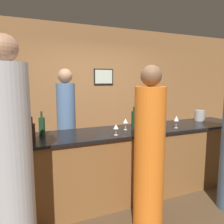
# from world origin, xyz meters

# --- Properties ---
(ground_plane) EXTENTS (14.00, 14.00, 0.00)m
(ground_plane) POSITION_xyz_m (0.00, 0.00, 0.00)
(ground_plane) COLOR #4C3823
(back_wall) EXTENTS (8.00, 0.08, 2.80)m
(back_wall) POSITION_xyz_m (0.00, 1.83, 1.40)
(back_wall) COLOR olive
(back_wall) RESTS_ON ground_plane
(bar_counter) EXTENTS (3.62, 0.71, 0.98)m
(bar_counter) POSITION_xyz_m (0.00, 0.00, 0.49)
(bar_counter) COLOR brown
(bar_counter) RESTS_ON ground_plane
(bartender) EXTENTS (0.29, 0.29, 1.85)m
(bartender) POSITION_xyz_m (-0.87, 0.71, 0.88)
(bartender) COLOR #4C6B93
(bartender) RESTS_ON ground_plane
(guest_0) EXTENTS (0.33, 0.33, 1.82)m
(guest_0) POSITION_xyz_m (-0.26, -0.73, 0.85)
(guest_0) COLOR orange
(guest_0) RESTS_ON ground_plane
(guest_1) EXTENTS (0.34, 0.34, 2.02)m
(guest_1) POSITION_xyz_m (-1.62, -0.77, 0.95)
(guest_1) COLOR #B2B2B7
(guest_1) RESTS_ON ground_plane
(wine_bottle_0) EXTENTS (0.08, 0.08, 0.29)m
(wine_bottle_0) POSITION_xyz_m (0.05, 0.20, 1.10)
(wine_bottle_0) COLOR black
(wine_bottle_0) RESTS_ON bar_counter
(wine_bottle_1) EXTENTS (0.08, 0.08, 0.31)m
(wine_bottle_1) POSITION_xyz_m (-1.29, 0.12, 1.10)
(wine_bottle_1) COLOR #19381E
(wine_bottle_1) RESTS_ON bar_counter
(wine_bottle_2) EXTENTS (0.07, 0.07, 0.29)m
(wine_bottle_2) POSITION_xyz_m (-1.42, -0.12, 1.09)
(wine_bottle_2) COLOR black
(wine_bottle_2) RESTS_ON bar_counter
(ice_bucket) EXTENTS (0.17, 0.17, 0.18)m
(ice_bucket) POSITION_xyz_m (1.32, 0.14, 1.07)
(ice_bucket) COLOR #9E9993
(ice_bucket) RESTS_ON bar_counter
(wine_glass_0) EXTENTS (0.08, 0.08, 0.16)m
(wine_glass_0) POSITION_xyz_m (0.23, -0.05, 1.11)
(wine_glass_0) COLOR silver
(wine_glass_0) RESTS_ON bar_counter
(wine_glass_1) EXTENTS (0.07, 0.07, 0.18)m
(wine_glass_1) POSITION_xyz_m (0.55, -0.17, 1.12)
(wine_glass_1) COLOR silver
(wine_glass_1) RESTS_ON bar_counter
(wine_glass_2) EXTENTS (0.07, 0.07, 0.14)m
(wine_glass_2) POSITION_xyz_m (-0.43, -0.22, 1.09)
(wine_glass_2) COLOR silver
(wine_glass_2) RESTS_ON bar_counter
(wine_glass_3) EXTENTS (0.07, 0.07, 0.16)m
(wine_glass_3) POSITION_xyz_m (-0.18, 0.01, 1.10)
(wine_glass_3) COLOR silver
(wine_glass_3) RESTS_ON bar_counter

